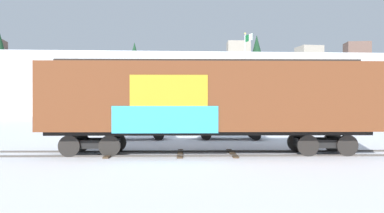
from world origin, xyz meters
TOP-DOWN VIEW (x-y plane):
  - ground_plane at (0.00, 0.00)m, footprint 260.00×260.00m
  - track at (0.92, -0.01)m, footprint 60.02×3.91m
  - freight_car at (0.77, -0.00)m, footprint 14.40×3.41m
  - flagpole at (5.45, 13.72)m, footprint 0.51×1.20m
  - hillside at (0.01, 66.76)m, footprint 154.46×34.62m
  - parked_car_white at (-3.24, 6.69)m, footprint 4.27×2.29m
  - parked_car_silver at (2.81, 6.65)m, footprint 4.65×2.30m

SIDE VIEW (x-z plane):
  - ground_plane at x=0.00m, z-range 0.00..0.00m
  - track at x=0.92m, z-range 0.00..0.08m
  - parked_car_silver at x=2.81m, z-range -0.01..1.71m
  - parked_car_white at x=-3.24m, z-range -0.01..1.74m
  - freight_car at x=0.77m, z-range 0.35..4.58m
  - flagpole at x=5.45m, z-range 0.83..9.26m
  - hillside at x=0.01m, z-range -2.42..14.89m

